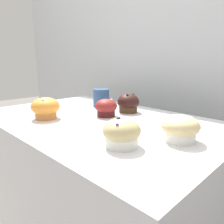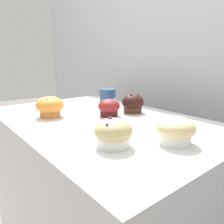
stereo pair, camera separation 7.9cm
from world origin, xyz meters
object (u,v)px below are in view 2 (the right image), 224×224
muffin_front_right (50,107)px  muffin_front_left (113,133)px  coffee_cup (108,97)px  muffin_back_right (175,131)px  muffin_back_left (109,108)px  muffin_front_center (133,104)px

muffin_front_right → muffin_front_left: bearing=-0.4°
muffin_front_left → coffee_cup: 0.53m
muffin_back_right → muffin_front_right: bearing=-164.4°
muffin_front_right → muffin_back_right: bearing=15.6°
muffin_back_right → muffin_front_left: 0.17m
muffin_back_left → muffin_front_left: bearing=-36.4°
muffin_front_left → coffee_cup: size_ratio=0.94×
muffin_front_right → coffee_cup: bearing=92.9°
muffin_front_center → coffee_cup: coffee_cup is taller
muffin_front_right → coffee_cup: size_ratio=1.03×
muffin_back_left → muffin_front_left: muffin_front_left is taller
muffin_front_center → muffin_back_right: size_ratio=0.89×
muffin_front_center → muffin_back_left: (-0.02, -0.12, -0.00)m
muffin_back_left → muffin_back_right: size_ratio=0.84×
muffin_back_left → muffin_front_right: (-0.14, -0.20, 0.01)m
muffin_back_left → muffin_back_right: (0.36, -0.05, 0.00)m
muffin_front_center → muffin_back_left: 0.12m
muffin_front_center → coffee_cup: 0.18m
muffin_back_right → muffin_front_right: 0.52m
muffin_front_right → muffin_front_center: bearing=63.3°
muffin_front_center → coffee_cup: size_ratio=0.89×
muffin_back_left → muffin_back_right: 0.37m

